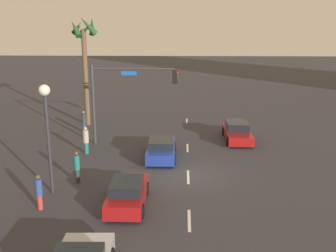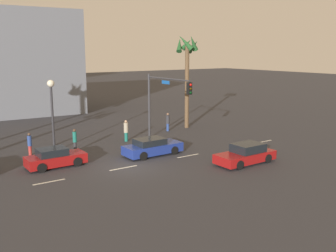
% 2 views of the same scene
% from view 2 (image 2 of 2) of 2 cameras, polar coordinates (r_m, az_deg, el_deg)
% --- Properties ---
extents(ground_plane, '(220.00, 220.00, 0.00)m').
position_cam_2_polar(ground_plane, '(26.93, -5.66, -5.99)').
color(ground_plane, '#333338').
extents(lane_stripe_2, '(1.99, 0.14, 0.01)m').
position_cam_2_polar(lane_stripe_2, '(24.90, -17.05, -7.86)').
color(lane_stripe_2, silver).
rests_on(lane_stripe_2, ground_plane).
extents(lane_stripe_3, '(2.08, 0.14, 0.01)m').
position_cam_2_polar(lane_stripe_3, '(26.72, -6.56, -6.14)').
color(lane_stripe_3, silver).
rests_on(lane_stripe_3, ground_plane).
extents(lane_stripe_4, '(1.95, 0.14, 0.01)m').
position_cam_2_polar(lane_stripe_4, '(29.57, 2.97, -4.39)').
color(lane_stripe_4, silver).
rests_on(lane_stripe_4, ground_plane).
extents(lane_stripe_5, '(1.84, 0.14, 0.01)m').
position_cam_2_polar(lane_stripe_5, '(35.16, 13.97, -2.21)').
color(lane_stripe_5, silver).
rests_on(lane_stripe_5, ground_plane).
extents(car_0, '(4.54, 1.99, 1.40)m').
position_cam_2_polar(car_0, '(28.07, 11.36, -4.10)').
color(car_0, maroon).
rests_on(car_0, ground_plane).
extents(car_2, '(4.59, 1.99, 1.32)m').
position_cam_2_polar(car_2, '(29.66, -2.34, -3.11)').
color(car_2, navy).
rests_on(car_2, ground_plane).
extents(car_3, '(3.99, 1.82, 1.32)m').
position_cam_2_polar(car_3, '(27.81, -16.25, -4.53)').
color(car_3, maroon).
rests_on(car_3, ground_plane).
extents(traffic_signal, '(0.32, 6.29, 5.83)m').
position_cam_2_polar(traffic_signal, '(32.99, -0.77, 4.38)').
color(traffic_signal, '#38383D').
rests_on(traffic_signal, ground_plane).
extents(streetlamp, '(0.56, 0.56, 5.65)m').
position_cam_2_polar(streetlamp, '(31.42, -16.71, 3.51)').
color(streetlamp, '#2D2D33').
rests_on(streetlamp, ground_plane).
extents(pedestrian_0, '(0.38, 0.38, 1.80)m').
position_cam_2_polar(pedestrian_0, '(31.48, -13.53, -1.93)').
color(pedestrian_0, '#333338').
rests_on(pedestrian_0, ground_plane).
extents(pedestrian_1, '(0.45, 0.45, 1.72)m').
position_cam_2_polar(pedestrian_1, '(31.36, -19.65, -2.42)').
color(pedestrian_1, '#BF3833').
rests_on(pedestrian_1, ground_plane).
extents(pedestrian_2, '(0.50, 0.50, 1.80)m').
position_cam_2_polar(pedestrian_2, '(38.38, -0.04, 0.65)').
color(pedestrian_2, '#2D478C').
rests_on(pedestrian_2, ground_plane).
extents(pedestrian_3, '(0.54, 0.54, 1.89)m').
position_cam_2_polar(pedestrian_3, '(34.20, -6.18, -0.62)').
color(pedestrian_3, '#1E7266').
rests_on(pedestrian_3, ground_plane).
extents(palm_tree_0, '(2.57, 2.63, 9.48)m').
position_cam_2_polar(palm_tree_0, '(39.49, 2.85, 9.58)').
color(palm_tree_0, brown).
rests_on(palm_tree_0, ground_plane).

